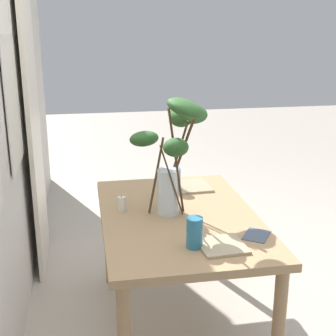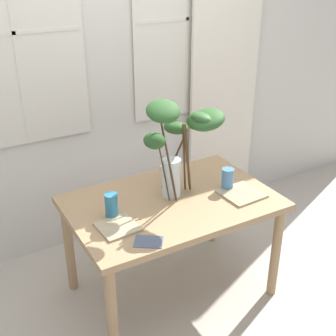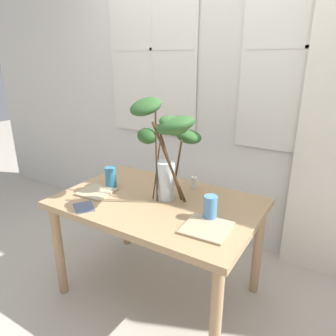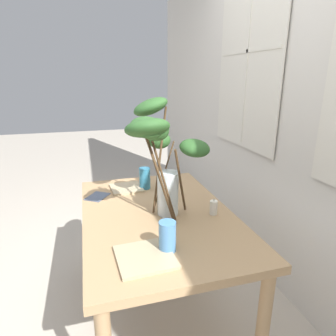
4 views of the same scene
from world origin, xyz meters
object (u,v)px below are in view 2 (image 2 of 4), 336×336
Objects in this scene: dining_table at (172,212)px; plate_square_right at (241,194)px; drinking_glass_blue_left at (112,206)px; drinking_glass_blue_right at (228,179)px; vase_with_branches at (182,137)px; plate_square_left at (118,227)px; pillar_candle at (163,172)px.

plate_square_right reaches higher than dining_table.
drinking_glass_blue_left is 1.04× the size of drinking_glass_blue_right.
plate_square_right is (0.82, -0.17, -0.07)m from drinking_glass_blue_left.
drinking_glass_blue_left is 0.84m from plate_square_right.
drinking_glass_blue_right is (0.79, -0.06, -0.00)m from drinking_glass_blue_left.
dining_table is 0.51m from vase_with_branches.
plate_square_right is (0.84, -0.04, -0.00)m from plate_square_left.
drinking_glass_blue_right is at bearing 106.33° from plate_square_right.
dining_table is 0.46m from plate_square_right.
pillar_candle is at bearing 128.53° from drinking_glass_blue_right.
vase_with_branches is 4.61× the size of drinking_glass_blue_left.
plate_square_left and plate_square_right have the same top height.
vase_with_branches reaches higher than drinking_glass_blue_right.
plate_square_right is 2.61× the size of pillar_candle.
plate_square_left is (-0.49, -0.12, -0.41)m from vase_with_branches.
plate_square_left is at bearing 177.39° from plate_square_right.
vase_with_branches reaches higher than dining_table.
vase_with_branches is at bearing -0.75° from drinking_glass_blue_left.
plate_square_left reaches higher than dining_table.
plate_square_left is at bearing -141.18° from pillar_candle.
drinking_glass_blue_right is 1.53× the size of pillar_candle.
pillar_candle reaches higher than dining_table.
drinking_glass_blue_right is at bearing -51.47° from pillar_candle.
dining_table is at bearing -109.42° from pillar_candle.
plate_square_right is at bearing -24.69° from vase_with_branches.
plate_square_left is (-0.42, -0.12, 0.10)m from dining_table.
vase_with_branches is at bearing 155.31° from plate_square_right.
dining_table is 8.63× the size of drinking_glass_blue_left.
drinking_glass_blue_left reaches higher than pillar_candle.
vase_with_branches is 0.48m from pillar_candle.
drinking_glass_blue_left is (-0.40, 0.01, 0.16)m from dining_table.
plate_square_right is at bearing -2.61° from plate_square_left.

